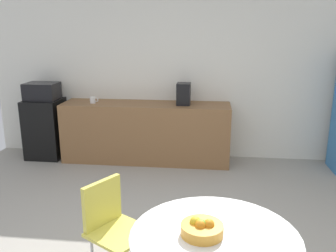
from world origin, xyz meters
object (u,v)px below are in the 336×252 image
Objects in this scene: chair_yellow at (111,219)px; coffee_maker at (184,94)px; mini_fridge at (46,128)px; mug_white at (93,100)px; microwave at (42,91)px; fruit_bowl at (202,228)px.

chair_yellow is 2.81m from coffee_maker.
mini_fridge is 0.95m from mug_white.
microwave reaches higher than chair_yellow.
microwave is at bearing 0.00° from mini_fridge.
fruit_bowl is (2.53, -3.23, -0.26)m from microwave.
mini_fridge reaches higher than chair_yellow.
coffee_maker reaches higher than fruit_bowl.
microwave is at bearing 176.30° from mug_white.
coffee_maker is at bearing 81.92° from chair_yellow.
microwave is 1.50× the size of coffee_maker.
coffee_maker reaches higher than mug_white.
chair_yellow is at bearing -98.08° from coffee_maker.
mini_fridge reaches higher than fruit_bowl.
microwave is 4.11m from fruit_bowl.
coffee_maker is at bearing 2.22° from mug_white.
fruit_bowl is 3.61m from mug_white.
mini_fridge is at bearing 176.30° from mug_white.
chair_yellow is at bearing -56.57° from microwave.
coffee_maker is at bearing 0.00° from microwave.
chair_yellow is (1.80, -2.73, -0.53)m from microwave.
fruit_bowl is 2.08× the size of mug_white.
mini_fridge is 1.12× the size of chair_yellow.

